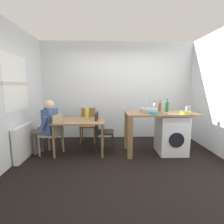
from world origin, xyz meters
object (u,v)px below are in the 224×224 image
chair_opposite (101,130)px  colander (185,113)px  mixing_bowl (154,113)px  utensil_crock (188,109)px  dining_table (80,124)px  bottle_squat_brown (160,106)px  bottle_tall_green (154,106)px  seated_person (47,124)px  washing_machine (171,134)px  chair_spare_by_wall (88,123)px  bottle_clear_small (167,106)px  chair_person_seat (54,132)px  vase (87,114)px

chair_opposite → colander: colander is taller
mixing_bowl → utensil_crock: (0.83, 0.25, 0.04)m
dining_table → bottle_squat_brown: (1.83, 0.15, 0.39)m
mixing_bowl → bottle_tall_green: bearing=73.7°
seated_person → washing_machine: bearing=-74.8°
bottle_tall_green → mixing_bowl: 0.48m
washing_machine → mixing_bowl: (-0.46, -0.20, 0.52)m
chair_opposite → utensil_crock: bearing=90.6°
dining_table → chair_spare_by_wall: 0.79m
washing_machine → bottle_squat_brown: size_ratio=3.44×
bottle_tall_green → bottle_clear_small: 0.30m
mixing_bowl → bottle_squat_brown: bearing=60.0°
dining_table → utensil_crock: bearing=-1.0°
chair_opposite → bottle_tall_green: bottle_tall_green is taller
chair_opposite → dining_table: bearing=-79.9°
chair_person_seat → colander: bearing=-78.4°
washing_machine → bottle_clear_small: bottle_clear_small is taller
chair_spare_by_wall → mixing_bowl: size_ratio=4.85×
bottle_squat_brown → mixing_bowl: bearing=-120.0°
dining_table → chair_person_seat: bearing=-167.7°
washing_machine → colander: colander is taller
chair_opposite → bottle_clear_small: size_ratio=3.08×
chair_spare_by_wall → mixing_bowl: 1.87m
dining_table → bottle_squat_brown: size_ratio=4.40×
chair_opposite → bottle_clear_small: bearing=89.7°
washing_machine → utensil_crock: 0.67m
bottle_squat_brown → bottle_clear_small: size_ratio=0.86×
bottle_squat_brown → mixing_bowl: (-0.26, -0.45, -0.08)m
dining_table → chair_opposite: size_ratio=1.22×
chair_person_seat → washing_machine: bearing=-73.9°
bottle_squat_brown → colander: 0.61m
bottle_tall_green → seated_person: bearing=-174.3°
bottle_tall_green → bottle_squat_brown: bottle_squat_brown is taller
dining_table → seated_person: bearing=-173.8°
seated_person → mixing_bowl: seated_person is taller
dining_table → chair_opposite: (0.48, 0.05, -0.14)m
seated_person → colander: 2.95m
seated_person → washing_machine: seated_person is taller
dining_table → bottle_tall_green: bottle_tall_green is taller
bottle_tall_green → mixing_bowl: (-0.13, -0.46, -0.07)m
bottle_clear_small → utensil_crock: utensil_crock is taller
colander → chair_spare_by_wall: bearing=152.9°
washing_machine → vase: vase is taller
dining_table → bottle_clear_small: bearing=-1.3°
washing_machine → vase: size_ratio=3.38×
chair_opposite → utensil_crock: utensil_crock is taller
bottle_tall_green → mixing_bowl: bottle_tall_green is taller
colander → vase: size_ratio=0.79×
seated_person → bottle_tall_green: 2.45m
mixing_bowl → vase: size_ratio=0.73×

